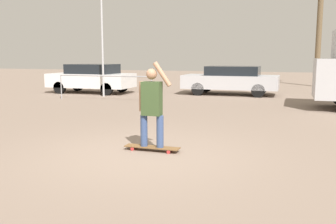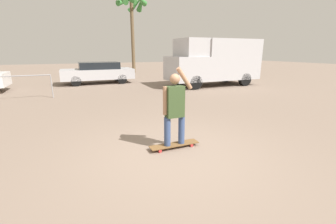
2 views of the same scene
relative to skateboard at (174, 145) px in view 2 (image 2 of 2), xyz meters
The scene contains 6 objects.
ground_plane 0.31m from the skateboard, 103.34° to the right, with size 80.00×80.00×0.00m, color gray.
skateboard is the anchor object (origin of this frame).
person_skateboarder 0.88m from the skateboard, behind, with size 0.67×0.22×1.68m.
camper_van 10.08m from the skateboard, 50.77° to the left, with size 5.69×2.24×2.79m.
parked_car_silver 11.56m from the skateboard, 91.25° to the left, with size 4.56×1.94×1.39m.
palm_tree_near_van 19.77m from the skateboard, 77.60° to the left, with size 3.05×3.05×7.35m.
Camera 2 is at (-1.89, -3.88, 2.07)m, focal length 24.00 mm.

